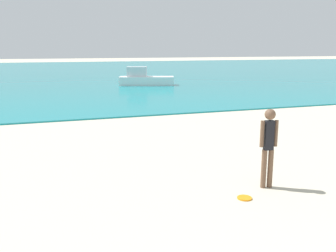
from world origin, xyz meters
The scene contains 4 objects.
water centered at (0.00, 44.04, 0.03)m, with size 160.00×60.00×0.06m, color teal.
person_standing centered at (1.78, 5.88, 0.89)m, with size 0.36×0.21×1.56m.
frisbee centered at (1.08, 5.52, 0.01)m, with size 0.27×0.27×0.03m, color orange.
boat_near centered at (4.75, 25.73, 0.51)m, with size 4.06×2.37×1.31m.
Camera 1 is at (-2.27, 0.01, 2.68)m, focal length 39.55 mm.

